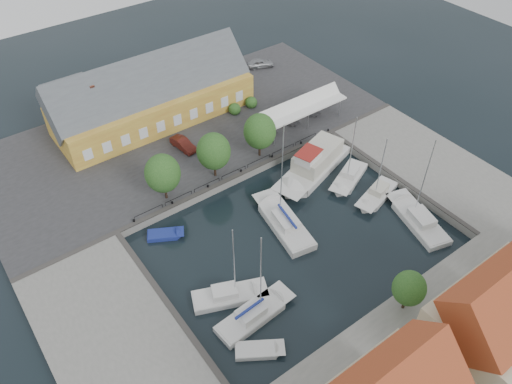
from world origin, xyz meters
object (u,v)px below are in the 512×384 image
(west_boat_c, at_px, (228,297))
(launch_nw, at_px, (165,235))
(tent_canopy, at_px, (301,108))
(trawler, at_px, (314,165))
(car_red, at_px, (183,144))
(east_boat_a, at_px, (349,178))
(west_boat_d, at_px, (254,316))
(car_silver, at_px, (260,63))
(east_boat_b, at_px, (377,195))
(warehouse, at_px, (148,98))
(east_boat_c, at_px, (418,221))
(launch_sw, at_px, (259,351))
(center_sailboat, at_px, (284,224))

(west_boat_c, xyz_separation_m, launch_nw, (-1.03, 11.37, -0.17))
(tent_canopy, bearing_deg, trawler, -118.10)
(car_red, height_order, east_boat_a, east_boat_a)
(west_boat_d, bearing_deg, car_silver, 52.61)
(car_red, height_order, east_boat_b, east_boat_b)
(trawler, distance_m, west_boat_d, 23.74)
(tent_canopy, bearing_deg, warehouse, 140.14)
(car_red, height_order, east_boat_c, east_boat_c)
(warehouse, bearing_deg, launch_nw, -113.82)
(launch_nw, bearing_deg, west_boat_d, -82.96)
(car_silver, distance_m, west_boat_d, 48.22)
(east_boat_b, relative_size, launch_nw, 2.25)
(car_silver, xyz_separation_m, west_boat_c, (-30.05, -34.94, -1.50))
(car_red, distance_m, launch_sw, 31.30)
(center_sailboat, bearing_deg, trawler, 30.27)
(warehouse, bearing_deg, launch_sw, -103.33)
(tent_canopy, bearing_deg, car_red, 163.73)
(west_boat_d, bearing_deg, west_boat_c, 103.23)
(car_silver, height_order, car_red, car_silver)
(trawler, bearing_deg, tent_canopy, 61.90)
(center_sailboat, bearing_deg, east_boat_c, -34.31)
(east_boat_a, bearing_deg, trawler, 120.99)
(trawler, bearing_deg, launch_sw, -141.98)
(east_boat_a, relative_size, east_boat_b, 1.07)
(east_boat_a, bearing_deg, center_sailboat, -172.94)
(east_boat_c, distance_m, launch_sw, 25.09)
(tent_canopy, xyz_separation_m, car_red, (-16.39, 4.78, -1.98))
(east_boat_b, bearing_deg, warehouse, 116.20)
(warehouse, distance_m, launch_sw, 40.19)
(trawler, height_order, east_boat_b, east_boat_b)
(trawler, bearing_deg, car_red, 132.39)
(tent_canopy, bearing_deg, west_boat_d, -137.83)
(car_red, xyz_separation_m, east_boat_b, (14.86, -21.56, -1.44))
(tent_canopy, relative_size, car_silver, 3.13)
(tent_canopy, height_order, center_sailboat, center_sailboat)
(launch_sw, bearing_deg, trawler, 38.02)
(car_red, height_order, west_boat_c, west_boat_c)
(car_silver, xyz_separation_m, east_boat_a, (-7.28, -28.89, -1.50))
(launch_sw, bearing_deg, east_boat_c, 5.36)
(warehouse, bearing_deg, car_silver, 7.03)
(east_boat_b, xyz_separation_m, launch_nw, (-24.29, 9.76, -0.17))
(east_boat_c, height_order, launch_sw, east_boat_c)
(east_boat_b, bearing_deg, west_boat_c, -176.03)
(center_sailboat, bearing_deg, warehouse, 95.68)
(car_silver, bearing_deg, trawler, -179.29)
(car_red, bearing_deg, east_boat_a, -57.96)
(trawler, bearing_deg, east_boat_b, -71.01)
(car_silver, distance_m, launch_sw, 51.93)
(east_boat_a, xyz_separation_m, west_boat_d, (-21.98, -9.40, 0.01))
(tent_canopy, bearing_deg, west_boat_c, -143.43)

